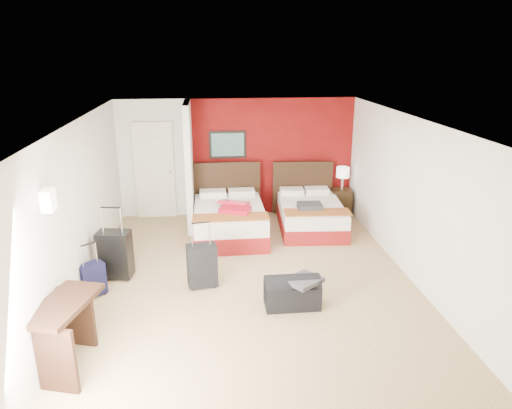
{
  "coord_description": "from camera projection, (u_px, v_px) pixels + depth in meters",
  "views": [
    {
      "loc": [
        -0.63,
        -6.6,
        3.48
      ],
      "look_at": [
        0.15,
        0.8,
        1.0
      ],
      "focal_mm": 33.01,
      "sensor_mm": 36.0,
      "label": 1
    }
  ],
  "objects": [
    {
      "name": "ground",
      "position": [
        252.0,
        281.0,
        7.39
      ],
      "size": [
        6.5,
        6.5,
        0.0
      ],
      "primitive_type": "plane",
      "color": "tan",
      "rests_on": "ground"
    },
    {
      "name": "room_walls",
      "position": [
        164.0,
        182.0,
        8.19
      ],
      "size": [
        5.02,
        6.52,
        2.5
      ],
      "color": "white",
      "rests_on": "ground"
    },
    {
      "name": "red_accent_panel",
      "position": [
        272.0,
        157.0,
        10.11
      ],
      "size": [
        3.5,
        0.04,
        2.5
      ],
      "primitive_type": "cube",
      "color": "maroon",
      "rests_on": "ground"
    },
    {
      "name": "partition_wall",
      "position": [
        189.0,
        166.0,
        9.36
      ],
      "size": [
        0.12,
        1.2,
        2.5
      ],
      "primitive_type": "cube",
      "color": "silver",
      "rests_on": "ground"
    },
    {
      "name": "entry_door",
      "position": [
        155.0,
        171.0,
        9.91
      ],
      "size": [
        0.82,
        0.06,
        2.05
      ],
      "primitive_type": "cube",
      "color": "silver",
      "rests_on": "ground"
    },
    {
      "name": "bed_left",
      "position": [
        229.0,
        222.0,
        9.1
      ],
      "size": [
        1.35,
        1.92,
        0.58
      ],
      "primitive_type": "cube",
      "rotation": [
        0.0,
        0.0,
        0.0
      ],
      "color": "white",
      "rests_on": "ground"
    },
    {
      "name": "bed_right",
      "position": [
        311.0,
        216.0,
        9.45
      ],
      "size": [
        1.35,
        1.84,
        0.53
      ],
      "primitive_type": "cube",
      "rotation": [
        0.0,
        0.0,
        -0.07
      ],
      "color": "white",
      "rests_on": "ground"
    },
    {
      "name": "red_suitcase_open",
      "position": [
        235.0,
        207.0,
        8.91
      ],
      "size": [
        0.78,
        0.91,
        0.1
      ],
      "primitive_type": "cube",
      "rotation": [
        0.0,
        0.0,
        -0.35
      ],
      "color": "red",
      "rests_on": "bed_left"
    },
    {
      "name": "jacket_bundle",
      "position": [
        310.0,
        206.0,
        9.06
      ],
      "size": [
        0.47,
        0.38,
        0.11
      ],
      "primitive_type": "cube",
      "rotation": [
        0.0,
        0.0,
        -0.04
      ],
      "color": "#38393D",
      "rests_on": "bed_right"
    },
    {
      "name": "nightstand",
      "position": [
        341.0,
        202.0,
        10.24
      ],
      "size": [
        0.46,
        0.46,
        0.58
      ],
      "primitive_type": "cube",
      "rotation": [
        0.0,
        0.0,
        -0.13
      ],
      "color": "black",
      "rests_on": "ground"
    },
    {
      "name": "table_lamp",
      "position": [
        342.0,
        178.0,
        10.07
      ],
      "size": [
        0.33,
        0.33,
        0.49
      ],
      "primitive_type": "cylinder",
      "rotation": [
        0.0,
        0.0,
        0.22
      ],
      "color": "white",
      "rests_on": "nightstand"
    },
    {
      "name": "suitcase_black",
      "position": [
        115.0,
        256.0,
        7.39
      ],
      "size": [
        0.55,
        0.39,
        0.75
      ],
      "primitive_type": "cube",
      "rotation": [
        0.0,
        0.0,
        -0.17
      ],
      "color": "black",
      "rests_on": "ground"
    },
    {
      "name": "suitcase_charcoal",
      "position": [
        202.0,
        267.0,
        7.13
      ],
      "size": [
        0.48,
        0.34,
        0.65
      ],
      "primitive_type": "cube",
      "rotation": [
        0.0,
        0.0,
        0.17
      ],
      "color": "black",
      "rests_on": "ground"
    },
    {
      "name": "suitcase_navy",
      "position": [
        93.0,
        281.0,
        6.88
      ],
      "size": [
        0.41,
        0.38,
        0.48
      ],
      "primitive_type": "cube",
      "rotation": [
        0.0,
        0.0,
        0.67
      ],
      "color": "black",
      "rests_on": "ground"
    },
    {
      "name": "duffel_bag",
      "position": [
        292.0,
        293.0,
        6.62
      ],
      "size": [
        0.77,
        0.41,
        0.39
      ],
      "primitive_type": "cube",
      "rotation": [
        0.0,
        0.0,
        -0.0
      ],
      "color": "black",
      "rests_on": "ground"
    },
    {
      "name": "jacket_draped",
      "position": [
        304.0,
        280.0,
        6.52
      ],
      "size": [
        0.6,
        0.58,
        0.06
      ],
      "primitive_type": "cube",
      "rotation": [
        0.0,
        0.0,
        0.64
      ],
      "color": "#3B3C41",
      "rests_on": "duffel_bag"
    },
    {
      "name": "desk",
      "position": [
        67.0,
        335.0,
        5.29
      ],
      "size": [
        0.76,
        1.09,
        0.83
      ],
      "primitive_type": "cube",
      "rotation": [
        0.0,
        0.0,
        -0.29
      ],
      "color": "black",
      "rests_on": "ground"
    }
  ]
}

